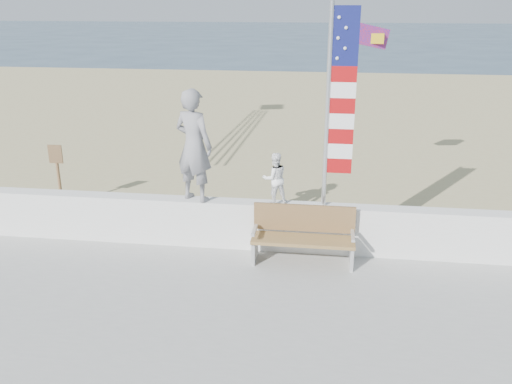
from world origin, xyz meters
TOP-DOWN VIEW (x-y plane):
  - ground at (0.00, 0.00)m, footprint 220.00×220.00m
  - sand at (0.00, 9.00)m, footprint 90.00×40.00m
  - seawall at (0.00, 2.00)m, footprint 30.00×0.35m
  - adult at (-0.96, 2.00)m, footprint 0.89×0.75m
  - child at (0.51, 2.00)m, footprint 0.57×0.52m
  - bench at (1.08, 1.55)m, footprint 1.80×0.57m
  - flag at (1.53, 2.00)m, footprint 0.50×0.08m
  - parafoil_kite at (2.32, 5.96)m, footprint 0.91×0.57m
  - sign at (-4.59, 3.76)m, footprint 0.32×0.07m

SIDE VIEW (x-z plane):
  - ground at x=0.00m, z-range 0.00..0.00m
  - sand at x=0.00m, z-range 0.00..0.08m
  - seawall at x=0.00m, z-range 0.18..1.08m
  - bench at x=1.08m, z-range 0.19..1.19m
  - sign at x=-4.59m, z-range 0.21..1.67m
  - child at x=0.51m, z-range 1.08..2.03m
  - adult at x=-0.96m, z-range 1.08..3.14m
  - flag at x=1.53m, z-range 1.24..4.74m
  - parafoil_kite at x=2.32m, z-range 3.48..4.09m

